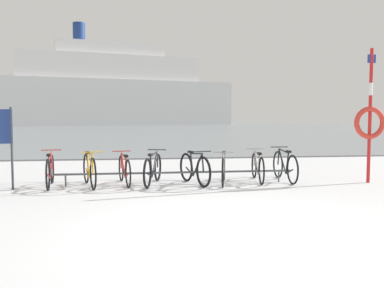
# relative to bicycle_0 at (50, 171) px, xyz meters

# --- Properties ---
(ground) EXTENTS (80.00, 132.00, 0.08)m
(ground) POSITION_rel_bicycle_0_xyz_m (3.39, 49.77, -0.42)
(ground) COLOR white
(bike_rack) EXTENTS (5.68, 0.06, 0.31)m
(bike_rack) POSITION_rel_bicycle_0_xyz_m (2.90, 0.01, -0.10)
(bike_rack) COLOR #4C5156
(bike_rack) RESTS_ON ground
(bicycle_0) EXTENTS (0.46, 1.70, 0.83)m
(bicycle_0) POSITION_rel_bicycle_0_xyz_m (0.00, 0.00, 0.00)
(bicycle_0) COLOR black
(bicycle_0) RESTS_ON ground
(bicycle_1) EXTENTS (0.60, 1.65, 0.85)m
(bicycle_1) POSITION_rel_bicycle_0_xyz_m (0.89, -0.06, 0.01)
(bicycle_1) COLOR black
(bicycle_1) RESTS_ON ground
(bicycle_2) EXTENTS (0.50, 1.68, 0.77)m
(bicycle_2) POSITION_rel_bicycle_0_xyz_m (1.68, 0.13, -0.02)
(bicycle_2) COLOR black
(bicycle_2) RESTS_ON ground
(bicycle_3) EXTENTS (0.59, 1.73, 0.81)m
(bicycle_3) POSITION_rel_bicycle_0_xyz_m (2.35, 0.03, -0.01)
(bicycle_3) COLOR black
(bicycle_3) RESTS_ON ground
(bicycle_4) EXTENTS (0.63, 1.61, 0.83)m
(bicycle_4) POSITION_rel_bicycle_0_xyz_m (3.33, -0.08, -0.00)
(bicycle_4) COLOR black
(bicycle_4) RESTS_ON ground
(bicycle_5) EXTENTS (0.55, 1.69, 0.81)m
(bicycle_5) POSITION_rel_bicycle_0_xyz_m (4.04, -0.09, -0.01)
(bicycle_5) COLOR black
(bicycle_5) RESTS_ON ground
(bicycle_6) EXTENTS (0.46, 1.76, 0.79)m
(bicycle_6) POSITION_rel_bicycle_0_xyz_m (4.95, 0.16, -0.02)
(bicycle_6) COLOR black
(bicycle_6) RESTS_ON ground
(bicycle_7) EXTENTS (0.46, 1.75, 0.84)m
(bicycle_7) POSITION_rel_bicycle_0_xyz_m (5.65, 0.12, 0.00)
(bicycle_7) COLOR black
(bicycle_7) RESTS_ON ground
(rescue_post) EXTENTS (0.80, 0.12, 3.25)m
(rescue_post) POSITION_rel_bicycle_0_xyz_m (7.59, -0.37, 1.16)
(rescue_post) COLOR red
(rescue_post) RESTS_ON ground
(ferry_ship) EXTENTS (45.55, 22.19, 18.98)m
(ferry_ship) POSITION_rel_bicycle_0_xyz_m (-3.01, 69.82, 6.00)
(ferry_ship) COLOR silver
(ferry_ship) RESTS_ON ground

